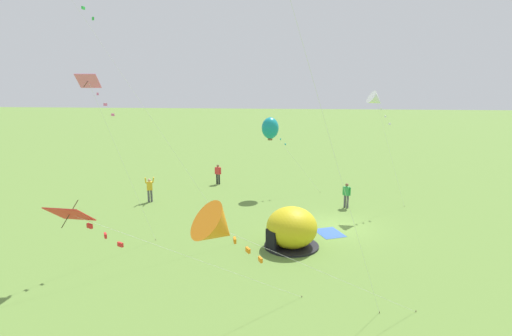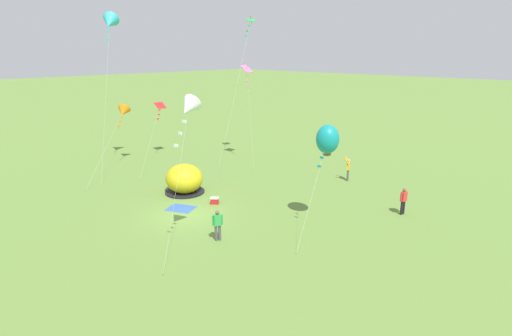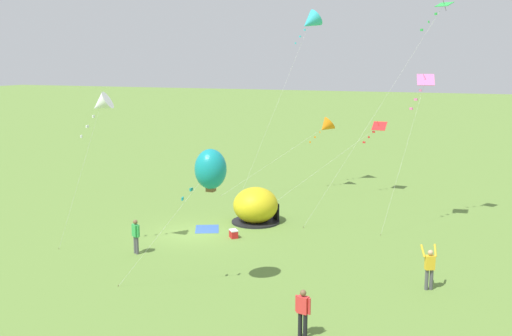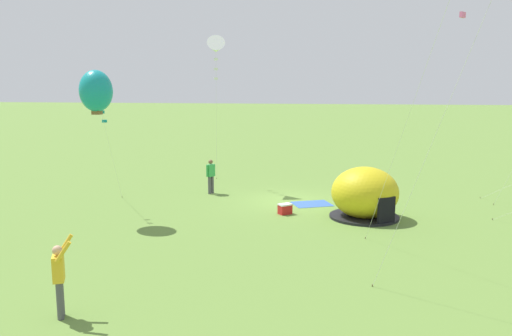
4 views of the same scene
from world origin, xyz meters
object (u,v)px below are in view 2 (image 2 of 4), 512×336
object	(u,v)px
kite_teal	(328,139)
person_strolling	(218,224)
person_with_toddler	(348,168)
person_near_tent	(403,200)
kite_red	(160,108)
kite_white	(188,108)
kite_cyan	(110,23)
kite_green	(249,26)
kite_orange	(123,112)
cooler_box	(215,201)
popup_tent	(184,179)
kite_pink	(247,72)

from	to	relation	value
kite_teal	person_strolling	bearing A→B (deg)	-118.03
person_with_toddler	person_near_tent	bearing A→B (deg)	-30.61
kite_red	kite_white	world-z (taller)	kite_white
kite_white	person_near_tent	bearing A→B (deg)	65.19
kite_cyan	kite_white	world-z (taller)	kite_cyan
person_with_toddler	kite_green	size ratio (longest dim) A/B	0.15
person_with_toddler	kite_red	world-z (taller)	kite_red
person_with_toddler	kite_orange	size ratio (longest dim) A/B	0.27
kite_teal	kite_green	world-z (taller)	kite_green
cooler_box	popup_tent	bearing A→B (deg)	-179.78
person_near_tent	kite_teal	bearing A→B (deg)	-119.32
cooler_box	kite_orange	bearing A→B (deg)	174.52
person_with_toddler	kite_pink	world-z (taller)	kite_pink
kite_cyan	cooler_box	bearing A→B (deg)	-1.46
kite_pink	kite_cyan	bearing A→B (deg)	-129.02
popup_tent	person_near_tent	world-z (taller)	popup_tent
person_strolling	kite_white	world-z (taller)	kite_white
popup_tent	person_near_tent	xyz separation A→B (m)	(13.08, 6.91, -0.03)
popup_tent	kite_red	world-z (taller)	kite_red
kite_pink	kite_orange	xyz separation A→B (m)	(-7.97, -7.57, -3.41)
person_near_tent	kite_white	size ratio (longest dim) A/B	0.22
cooler_box	kite_red	distance (m)	15.11
kite_red	kite_orange	distance (m)	3.70
kite_green	kite_white	bearing A→B (deg)	-54.61
kite_orange	person_near_tent	bearing A→B (deg)	13.37
kite_pink	kite_red	size ratio (longest dim) A/B	1.36
kite_teal	kite_red	distance (m)	20.92
cooler_box	kite_teal	size ratio (longest dim) A/B	0.11
cooler_box	person_near_tent	xyz separation A→B (m)	(9.82, 6.90, 0.74)
person_strolling	person_near_tent	bearing A→B (deg)	61.38
person_near_tent	kite_teal	xyz separation A→B (m)	(-2.65, -4.72, 4.15)
person_strolling	kite_cyan	xyz separation A→B (m)	(-16.86, 3.71, 11.01)
cooler_box	kite_teal	bearing A→B (deg)	16.90
cooler_box	kite_cyan	size ratio (longest dim) A/B	0.05
person_near_tent	kite_pink	xyz separation A→B (m)	(-15.54, 1.98, 7.08)
person_strolling	kite_white	bearing A→B (deg)	-86.23
kite_green	kite_white	xyz separation A→B (m)	(10.22, -14.39, -4.50)
kite_green	popup_tent	bearing A→B (deg)	-74.23
kite_green	person_strolling	bearing A→B (deg)	-51.60
person_strolling	kite_teal	xyz separation A→B (m)	(2.96, 5.56, 4.15)
kite_red	kite_green	bearing A→B (deg)	29.77
kite_teal	kite_white	world-z (taller)	kite_white
kite_teal	kite_green	xyz separation A→B (m)	(-13.08, 7.20, 6.68)
person_strolling	kite_red	distance (m)	19.98
kite_cyan	person_with_toddler	bearing A→B (deg)	31.79
cooler_box	kite_pink	distance (m)	13.15
kite_pink	kite_green	xyz separation A→B (m)	(-0.19, 0.49, 3.75)
kite_green	kite_white	size ratio (longest dim) A/B	1.60
person_strolling	kite_green	xyz separation A→B (m)	(-10.12, 12.76, 10.83)
kite_cyan	kite_teal	world-z (taller)	kite_cyan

